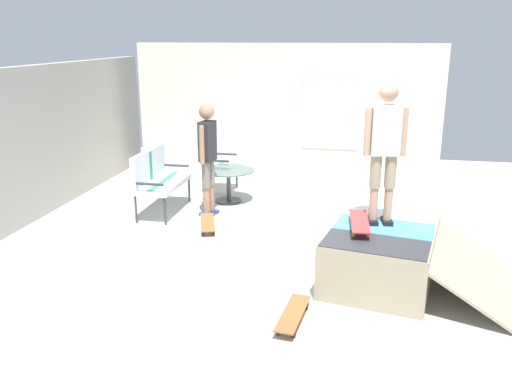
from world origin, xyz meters
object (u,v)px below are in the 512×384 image
patio_chair_near_house (215,159)px  skateboard_on_ramp (359,222)px  patio_table (228,179)px  skateboard_spare (293,314)px  person_watching (208,151)px  person_skater (385,144)px  patio_bench (156,175)px  skateboard_by_bench (207,223)px  skate_ramp (386,252)px

patio_chair_near_house → skateboard_on_ramp: patio_chair_near_house is taller
patio_table → skateboard_spare: bearing=-157.0°
person_watching → skateboard_on_ramp: bearing=-130.1°
person_skater → patio_table: bearing=44.9°
patio_bench → skateboard_by_bench: bearing=-120.7°
skateboard_on_ramp → skateboard_spare: bearing=150.5°
patio_table → skateboard_by_bench: bearing=-179.3°
person_skater → skateboard_by_bench: person_skater is taller
skateboard_spare → skateboard_on_ramp: (1.08, -0.61, 0.64)m
patio_bench → skateboard_on_ramp: patio_bench is taller
skate_ramp → skateboard_spare: 1.56m
skate_ramp → person_skater: person_skater is taller
patio_bench → skateboard_spare: 4.04m
person_watching → skateboard_on_ramp: 3.11m
person_skater → skateboard_spare: person_skater is taller
person_watching → person_skater: (-1.74, -2.60, 0.55)m
skate_ramp → skateboard_by_bench: bearing=64.3°
skate_ramp → skateboard_spare: size_ratio=2.81×
patio_chair_near_house → skateboard_by_bench: (-1.96, -0.42, -0.53)m
patio_chair_near_house → skateboard_spare: bearing=-155.4°
patio_table → person_watching: 0.98m
skate_ramp → person_watching: size_ratio=1.29×
skate_ramp → patio_chair_near_house: (3.18, 2.95, 0.29)m
skateboard_on_ramp → person_watching: bearing=49.9°
patio_table → person_skater: 3.68m
patio_bench → person_watching: (0.03, -0.86, 0.43)m
patio_table → person_watching: bearing=169.2°
person_watching → skate_ramp: bearing=-124.6°
person_watching → skateboard_spare: 3.67m
patio_bench → skateboard_on_ramp: 3.77m
person_skater → skateboard_by_bench: size_ratio=1.99×
person_skater → skateboard_on_ramp: (-0.25, 0.23, -0.87)m
person_skater → skateboard_spare: size_ratio=2.01×
skateboard_on_ramp → patio_table: bearing=39.4°
skateboard_by_bench → skateboard_on_ramp: bearing=-121.5°
patio_table → skateboard_on_ramp: (-2.71, -2.23, 0.32)m
person_watching → skateboard_spare: size_ratio=2.17×
patio_table → skateboard_by_bench: (-1.36, -0.02, -0.32)m
person_skater → skateboard_by_bench: (1.11, 2.44, -1.51)m
patio_bench → person_skater: person_skater is taller
skateboard_spare → patio_bench: bearing=40.7°
skate_ramp → patio_table: 3.63m
patio_table → skateboard_by_bench: 1.40m
patio_bench → person_watching: size_ratio=0.70×
patio_bench → person_skater: size_ratio=0.76×
patio_table → person_watching: size_ratio=0.51×
patio_bench → patio_chair_near_house: (1.36, -0.59, -0.00)m
patio_chair_near_house → person_skater: bearing=-137.0°
patio_chair_near_house → person_skater: 4.31m
skate_ramp → patio_table: (2.58, 2.55, 0.08)m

